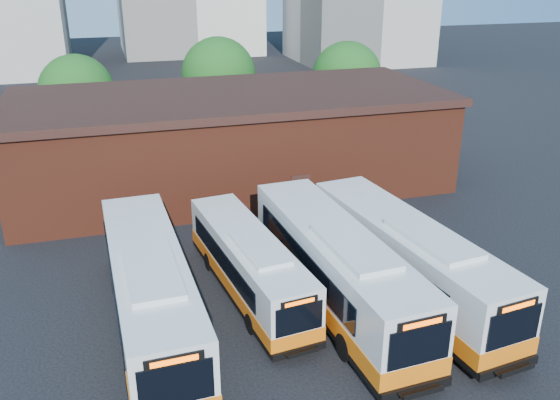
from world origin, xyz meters
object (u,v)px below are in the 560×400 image
object	(u,v)px
bus_midwest	(249,267)
bus_mideast	(336,271)
bus_west	(151,294)
bus_east	(407,262)

from	to	relation	value
bus_midwest	bus_mideast	xyz separation A→B (m)	(3.46, -2.05, 0.33)
bus_west	bus_mideast	distance (m)	8.07
bus_midwest	bus_east	distance (m)	7.27
bus_west	bus_midwest	distance (m)	4.91
bus_midwest	bus_east	size ratio (longest dim) A/B	0.83
bus_west	bus_midwest	size ratio (longest dim) A/B	1.21
bus_mideast	bus_east	xyz separation A→B (m)	(3.47, -0.11, -0.04)
bus_midwest	bus_mideast	bearing A→B (deg)	-37.47
bus_mideast	bus_east	world-z (taller)	bus_mideast
bus_east	bus_west	bearing A→B (deg)	170.83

